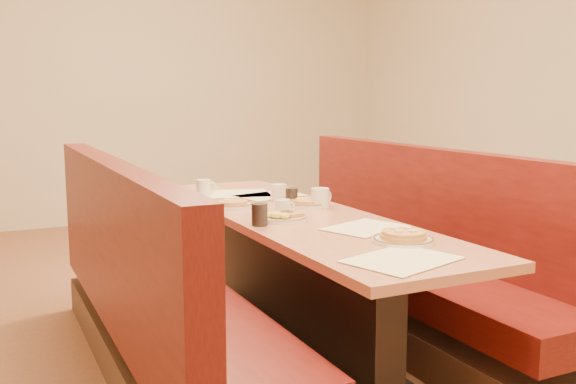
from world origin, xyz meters
name	(u,v)px	position (x,y,z in m)	size (l,w,h in m)	color
ground	(293,353)	(0.00, 0.00, 0.00)	(8.00, 8.00, 0.00)	#9E6647
diner_table	(293,285)	(0.00, 0.00, 0.37)	(0.70, 2.50, 0.75)	black
booth_left	(153,307)	(-0.73, 0.00, 0.36)	(0.55, 2.50, 1.05)	#4C3326
booth_right	(409,270)	(0.73, 0.00, 0.36)	(0.55, 2.50, 1.05)	#4C3326
placemat_near_left	(402,259)	(-0.07, -1.02, 0.75)	(0.39, 0.29, 0.00)	beige
placemat_near_right	(365,228)	(0.12, -0.48, 0.75)	(0.35, 0.26, 0.00)	beige
placemat_far_left	(233,194)	(-0.05, 0.72, 0.75)	(0.43, 0.32, 0.00)	beige
placemat_far_right	(269,196)	(0.12, 0.56, 0.75)	(0.36, 0.27, 0.00)	beige
pancake_plate	(403,238)	(0.11, -0.79, 0.77)	(0.25, 0.25, 0.06)	white
eggs_plate	(282,217)	(-0.13, -0.14, 0.76)	(0.25, 0.25, 0.05)	white
extra_plate_mid	(306,203)	(0.15, 0.16, 0.77)	(0.24, 0.24, 0.05)	white
extra_plate_far	(233,204)	(-0.21, 0.31, 0.77)	(0.22, 0.22, 0.05)	white
coffee_mug_a	(321,197)	(0.21, 0.10, 0.80)	(0.13, 0.10, 0.10)	white
coffee_mug_b	(283,208)	(-0.08, -0.05, 0.79)	(0.11, 0.08, 0.08)	white
coffee_mug_c	(279,192)	(0.10, 0.38, 0.80)	(0.13, 0.09, 0.10)	white
coffee_mug_d	(204,187)	(-0.22, 0.77, 0.80)	(0.12, 0.09, 0.09)	white
soda_tumbler_near	(260,215)	(-0.28, -0.22, 0.80)	(0.07, 0.07, 0.10)	black
soda_tumbler_mid	(292,197)	(0.10, 0.23, 0.80)	(0.07, 0.07, 0.09)	black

